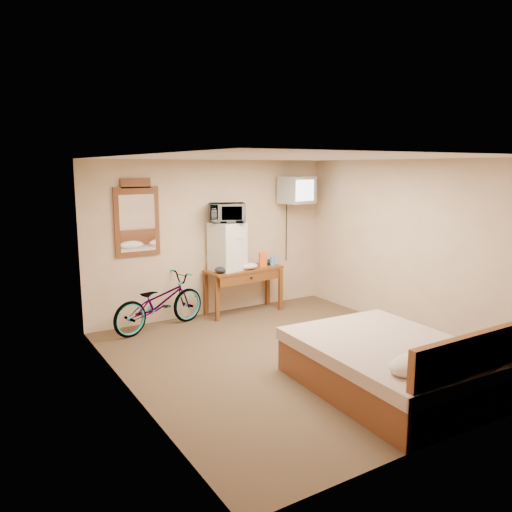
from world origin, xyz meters
name	(u,v)px	position (x,y,z in m)	size (l,w,h in m)	color
room	(296,260)	(0.00, 0.00, 1.25)	(4.60, 4.64, 2.50)	#483224
desk	(245,276)	(0.43, 2.00, 0.62)	(1.34, 0.61, 0.75)	brown
mini_fridge	(227,246)	(0.14, 2.06, 1.13)	(0.57, 0.55, 0.77)	silver
microwave	(227,213)	(0.14, 2.06, 1.67)	(0.56, 0.38, 0.31)	silver
snack_bag	(263,260)	(0.76, 1.96, 0.87)	(0.12, 0.07, 0.25)	orange
blue_cup	(273,261)	(0.97, 1.99, 0.83)	(0.09, 0.09, 0.15)	#4294E1
cloth_cream	(248,266)	(0.46, 1.93, 0.80)	(0.33, 0.25, 0.10)	white
cloth_dark_a	(223,270)	(-0.03, 1.89, 0.80)	(0.28, 0.21, 0.10)	black
cloth_dark_b	(269,262)	(0.98, 2.10, 0.80)	(0.20, 0.16, 0.09)	black
crt_television	(297,190)	(1.48, 2.02, 2.00)	(0.59, 0.64, 0.46)	black
wall_mirror	(137,219)	(-1.25, 2.27, 1.63)	(0.68, 0.04, 1.15)	brown
bicycle	(159,302)	(-1.07, 1.95, 0.41)	(0.54, 1.56, 0.82)	black
bed	(394,365)	(0.31, -1.37, 0.29)	(1.68, 2.17, 0.90)	brown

